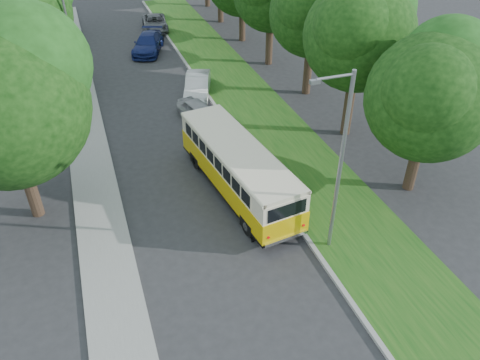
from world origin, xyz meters
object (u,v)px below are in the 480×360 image
object	(u,v)px
vintage_bus	(238,170)
car_white	(198,86)
car_blue	(148,43)
car_grey	(155,23)
lamppost_near	(339,162)
car_silver	(199,112)
lamppost_far	(70,41)

from	to	relation	value
vintage_bus	car_white	bearing A→B (deg)	77.28
vintage_bus	car_blue	bearing A→B (deg)	84.21
vintage_bus	car_blue	distance (m)	21.35
car_white	car_grey	size ratio (longest dim) A/B	0.93
vintage_bus	car_white	size ratio (longest dim) A/B	2.03
lamppost_near	car_blue	distance (m)	26.73
car_silver	lamppost_near	bearing A→B (deg)	-94.64
car_grey	lamppost_far	bearing A→B (deg)	-113.32
lamppost_far	car_white	size ratio (longest dim) A/B	1.67
lamppost_near	car_blue	world-z (taller)	lamppost_near
car_silver	lamppost_far	bearing A→B (deg)	126.08
lamppost_far	car_white	bearing A→B (deg)	-13.86
car_white	car_blue	world-z (taller)	car_blue
lamppost_far	car_grey	distance (m)	15.93
lamppost_near	car_grey	bearing A→B (deg)	92.16
car_white	car_silver	bearing A→B (deg)	-84.93
car_white	car_blue	xyz separation A→B (m)	(-1.66, 9.73, 0.00)
vintage_bus	car_grey	xyz separation A→B (m)	(1.10, 27.02, -0.68)
lamppost_near	car_grey	size ratio (longest dim) A/B	1.66
lamppost_near	lamppost_far	distance (m)	20.53
lamppost_far	lamppost_near	bearing A→B (deg)	-64.29
car_blue	car_white	bearing A→B (deg)	-59.77
lamppost_near	car_white	bearing A→B (deg)	94.16
lamppost_near	car_white	xyz separation A→B (m)	(-1.21, 16.60, -3.63)
vintage_bus	car_silver	world-z (taller)	vintage_bus
lamppost_near	car_grey	world-z (taller)	lamppost_near
car_silver	car_grey	size ratio (longest dim) A/B	0.78
car_blue	lamppost_far	bearing A→B (deg)	-107.09
lamppost_near	car_grey	xyz separation A→B (m)	(-1.21, 32.02, -3.70)
lamppost_far	car_silver	xyz separation A→B (m)	(6.75, -5.62, -3.47)
car_silver	car_white	bearing A→B (deg)	61.57
car_blue	car_grey	world-z (taller)	car_blue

